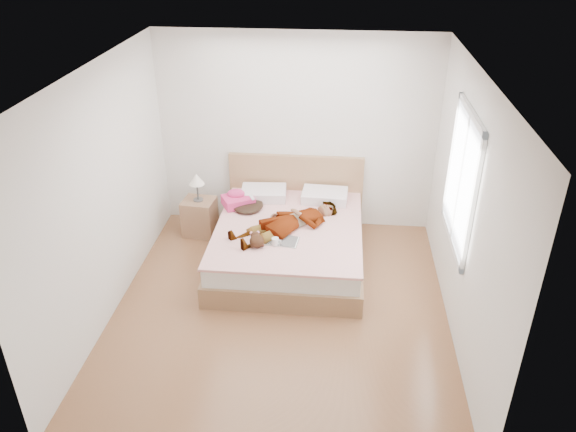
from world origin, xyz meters
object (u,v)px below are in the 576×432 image
at_px(towel, 238,199).
at_px(coffee_mug, 275,242).
at_px(magazine, 282,241).
at_px(plush_toy, 256,240).
at_px(woman, 289,219).
at_px(bed, 289,239).
at_px(phone, 252,197).
at_px(nightstand, 200,214).

xyz_separation_m(towel, coffee_mug, (0.60, -0.94, -0.03)).
bearing_deg(magazine, plush_toy, -156.79).
bearing_deg(plush_toy, woman, 55.41).
xyz_separation_m(bed, coffee_mug, (-0.11, -0.54, 0.28)).
xyz_separation_m(towel, plush_toy, (0.38, -0.96, -0.01)).
bearing_deg(phone, bed, -71.69).
xyz_separation_m(phone, coffee_mug, (0.39, -0.83, -0.12)).
xyz_separation_m(magazine, nightstand, (-1.20, 0.95, -0.23)).
bearing_deg(nightstand, plush_toy, -48.86).
height_order(bed, nightstand, bed).
relative_size(phone, magazine, 0.22).
bearing_deg(woman, nightstand, -156.84).
distance_m(bed, towel, 0.87).
height_order(towel, magazine, towel).
relative_size(towel, plush_toy, 1.76).
height_order(phone, magazine, phone).
distance_m(woman, coffee_mug, 0.45).
bearing_deg(bed, woman, -90.54).
bearing_deg(coffee_mug, plush_toy, -172.26).
height_order(towel, plush_toy, towel).
distance_m(towel, coffee_mug, 1.11).
xyz_separation_m(woman, magazine, (-0.05, -0.35, -0.09)).
xyz_separation_m(towel, magazine, (0.66, -0.85, -0.07)).
distance_m(coffee_mug, plush_toy, 0.22).
xyz_separation_m(bed, magazine, (-0.05, -0.45, 0.24)).
distance_m(plush_toy, nightstand, 1.44).
distance_m(phone, bed, 0.71).
distance_m(bed, coffee_mug, 0.62).
relative_size(bed, nightstand, 2.38).
relative_size(phone, nightstand, 0.10).
height_order(phone, nightstand, nightstand).
bearing_deg(coffee_mug, woman, 76.13).
bearing_deg(plush_toy, phone, 101.83).
distance_m(bed, plush_toy, 0.72).
bearing_deg(towel, plush_toy, -68.27).
distance_m(magazine, nightstand, 1.55).
bearing_deg(phone, plush_toy, -119.33).
xyz_separation_m(bed, towel, (-0.70, 0.40, 0.32)).
bearing_deg(magazine, coffee_mug, -124.55).
bearing_deg(coffee_mug, towel, 122.51).
bearing_deg(nightstand, coffee_mug, -42.20).
xyz_separation_m(plush_toy, nightstand, (-0.93, 1.06, -0.29)).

